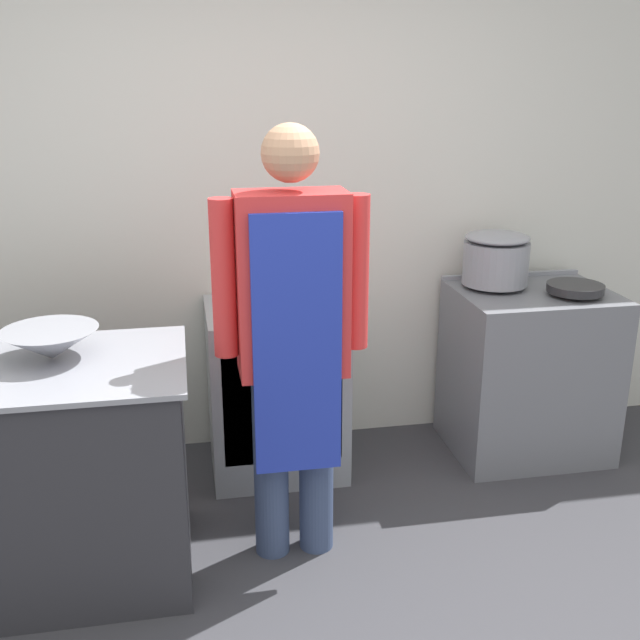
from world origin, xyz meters
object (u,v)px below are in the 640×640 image
mixing_bowl (51,344)px  stove (528,371)px  stock_pot (496,258)px  saute_pan (575,288)px  person_cook (292,328)px  fridge_unit (276,389)px

mixing_bowl → stove: bearing=14.7°
stock_pot → saute_pan: size_ratio=1.19×
mixing_bowl → saute_pan: (2.37, 0.47, -0.04)m
stove → person_cook: person_cook is taller
stove → person_cook: size_ratio=0.51×
person_cook → mixing_bowl: size_ratio=4.87×
person_cook → stock_pot: bearing=34.0°
saute_pan → stove: bearing=145.0°
stock_pot → saute_pan: 0.41m
stock_pot → saute_pan: bearing=-33.7°
fridge_unit → person_cook: size_ratio=0.48×
mixing_bowl → stock_pot: size_ratio=1.09×
person_cook → fridge_unit: bearing=88.5°
saute_pan → stock_pot: bearing=146.3°
mixing_bowl → stock_pot: (2.04, 0.69, 0.07)m
stove → fridge_unit: 1.30m
person_cook → saute_pan: size_ratio=6.32×
person_cook → stock_pot: (1.15, 0.78, 0.04)m
fridge_unit → mixing_bowl: 1.23m
person_cook → saute_pan: (1.47, 0.56, -0.08)m
stove → mixing_bowl: 2.34m
fridge_unit → mixing_bowl: bearing=-145.2°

